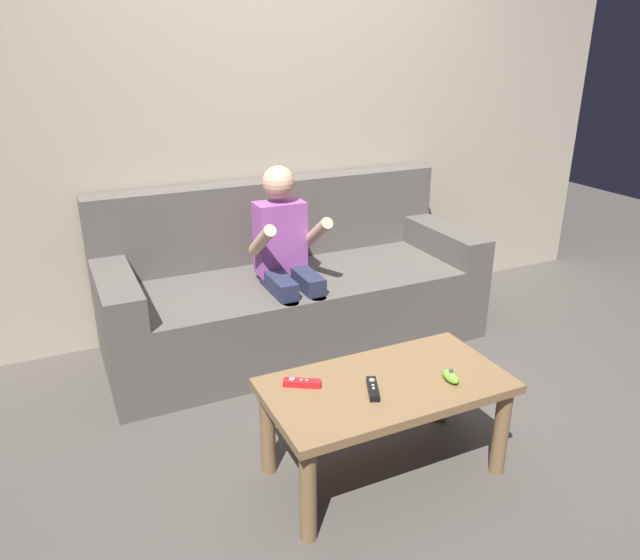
# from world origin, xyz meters

# --- Properties ---
(ground_plane) EXTENTS (9.26, 9.26, 0.00)m
(ground_plane) POSITION_xyz_m (0.00, 0.00, 0.00)
(ground_plane) COLOR #4C4742
(wall_back) EXTENTS (4.63, 0.05, 2.50)m
(wall_back) POSITION_xyz_m (0.00, 1.45, 1.25)
(wall_back) COLOR #B2A38E
(wall_back) RESTS_ON ground
(couch) EXTENTS (2.06, 0.80, 0.88)m
(couch) POSITION_xyz_m (-0.10, 1.06, 0.30)
(couch) COLOR #56514C
(couch) RESTS_ON ground
(person_seated_on_couch) EXTENTS (0.36, 0.44, 1.03)m
(person_seated_on_couch) POSITION_xyz_m (-0.20, 0.87, 0.58)
(person_seated_on_couch) COLOR #282D47
(person_seated_on_couch) RESTS_ON ground
(coffee_table) EXTENTS (0.93, 0.49, 0.41)m
(coffee_table) POSITION_xyz_m (-0.22, -0.16, 0.34)
(coffee_table) COLOR brown
(coffee_table) RESTS_ON ground
(game_remote_red_near_edge) EXTENTS (0.14, 0.10, 0.03)m
(game_remote_red_near_edge) POSITION_xyz_m (-0.52, -0.05, 0.42)
(game_remote_red_near_edge) COLOR red
(game_remote_red_near_edge) RESTS_ON coffee_table
(nunchuk_lime) EXTENTS (0.05, 0.09, 0.05)m
(nunchuk_lime) POSITION_xyz_m (-0.00, -0.25, 0.43)
(nunchuk_lime) COLOR #72C638
(nunchuk_lime) RESTS_ON coffee_table
(game_remote_black_far_corner) EXTENTS (0.09, 0.14, 0.03)m
(game_remote_black_far_corner) POSITION_xyz_m (-0.30, -0.19, 0.42)
(game_remote_black_far_corner) COLOR black
(game_remote_black_far_corner) RESTS_ON coffee_table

